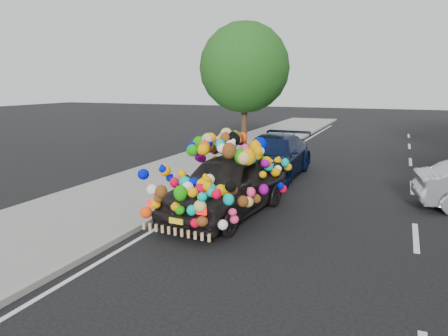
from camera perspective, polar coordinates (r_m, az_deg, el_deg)
The scene contains 7 objects.
ground at distance 11.05m, azimuth 4.68°, elevation -6.59°, with size 100.00×100.00×0.00m, color black.
sidewalk at distance 12.93m, azimuth -13.85°, elevation -3.98°, with size 4.00×60.00×0.12m, color gray.
kerb at distance 11.91m, azimuth -6.20°, elevation -4.98°, with size 0.15×60.00×0.13m, color gray.
lane_markings at distance 10.61m, azimuth 23.76°, elevation -8.27°, with size 6.00×50.00×0.01m, color silver, non-canonical shape.
tree_near_sidewalk at distance 20.75m, azimuth 2.72°, elevation 12.96°, with size 4.20×4.20×6.13m.
plush_art_car at distance 11.08m, azimuth 0.38°, elevation -0.44°, with size 2.67×4.97×2.21m.
navy_sedan at distance 15.66m, azimuth 6.28°, elevation 1.47°, with size 2.09×5.14×1.49m, color #071232.
Camera 1 is at (3.13, -10.05, 3.36)m, focal length 35.00 mm.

